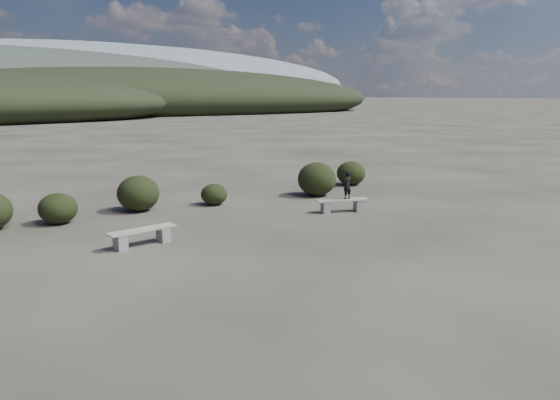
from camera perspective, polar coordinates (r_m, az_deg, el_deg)
ground at (r=14.32m, az=9.48°, el=-6.35°), size 1200.00×1200.00×0.00m
bench_left at (r=15.94m, az=-14.19°, el=-3.61°), size 2.04×0.71×0.50m
bench_right at (r=19.99m, az=6.52°, el=-0.45°), size 1.95×0.97×0.48m
seated_person at (r=19.93m, az=7.02°, el=1.56°), size 0.40×0.29×1.03m
shrub_a at (r=19.50m, az=-22.19°, el=-0.82°), size 1.26×1.26×1.03m
shrub_b at (r=20.68m, az=-14.59°, el=0.68°), size 1.54×1.54×1.32m
shrub_c at (r=21.33m, az=-6.91°, el=0.59°), size 1.03×1.03×0.83m
shrub_d at (r=23.10m, az=3.87°, el=2.20°), size 1.63×1.63×1.43m
shrub_e at (r=26.03m, az=7.43°, el=2.80°), size 1.36×1.36×1.14m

